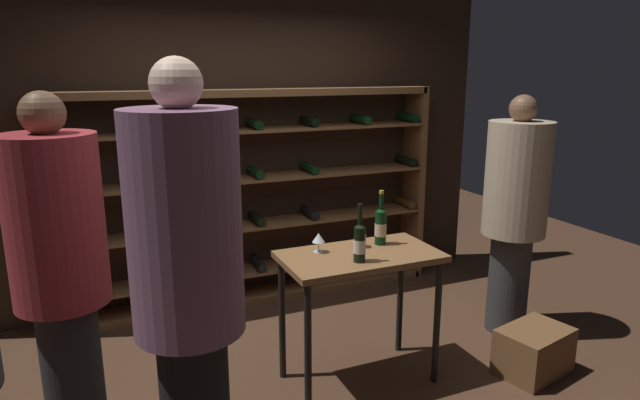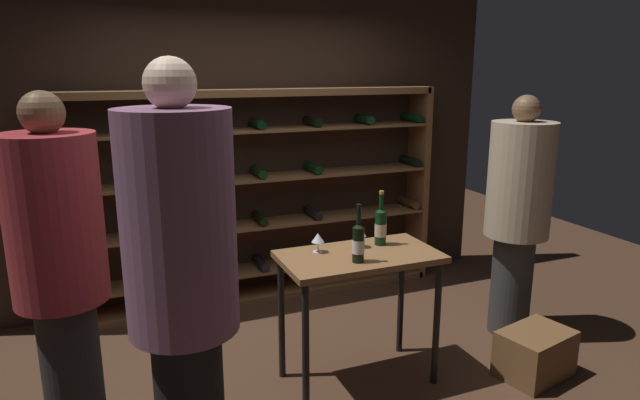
# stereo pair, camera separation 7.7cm
# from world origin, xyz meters

# --- Properties ---
(ground_plane) EXTENTS (9.24, 9.24, 0.00)m
(ground_plane) POSITION_xyz_m (0.00, 0.00, 0.00)
(ground_plane) COLOR #472D1E
(back_wall) EXTENTS (4.77, 0.10, 2.87)m
(back_wall) POSITION_xyz_m (0.00, 1.62, 1.44)
(back_wall) COLOR #332319
(back_wall) RESTS_ON ground
(wine_rack) EXTENTS (3.28, 0.32, 1.86)m
(wine_rack) POSITION_xyz_m (0.07, 1.41, 0.93)
(wine_rack) COLOR brown
(wine_rack) RESTS_ON ground
(tasting_table) EXTENTS (1.00, 0.55, 0.89)m
(tasting_table) POSITION_xyz_m (0.29, -0.15, 0.77)
(tasting_table) COLOR brown
(tasting_table) RESTS_ON ground
(person_bystander_dark_jacket) EXTENTS (0.49, 0.49, 2.08)m
(person_bystander_dark_jacket) POSITION_xyz_m (-0.89, -0.78, 1.15)
(person_bystander_dark_jacket) COLOR black
(person_bystander_dark_jacket) RESTS_ON ground
(person_bystander_red_print) EXTENTS (0.48, 0.48, 1.93)m
(person_bystander_red_print) POSITION_xyz_m (-1.42, -0.05, 1.06)
(person_bystander_red_print) COLOR #252525
(person_bystander_red_print) RESTS_ON ground
(person_guest_blue_shirt) EXTENTS (0.47, 0.47, 1.84)m
(person_guest_blue_shirt) POSITION_xyz_m (1.70, 0.03, 1.01)
(person_guest_blue_shirt) COLOR #323232
(person_guest_blue_shirt) RESTS_ON ground
(wine_crate) EXTENTS (0.54, 0.44, 0.32)m
(wine_crate) POSITION_xyz_m (1.42, -0.55, 0.16)
(wine_crate) COLOR brown
(wine_crate) RESTS_ON ground
(wine_bottle_red_label) EXTENTS (0.08, 0.08, 0.36)m
(wine_bottle_red_label) POSITION_xyz_m (0.22, -0.28, 1.01)
(wine_bottle_red_label) COLOR black
(wine_bottle_red_label) RESTS_ON tasting_table
(wine_bottle_green_slim) EXTENTS (0.08, 0.08, 0.37)m
(wine_bottle_green_slim) POSITION_xyz_m (0.50, -0.03, 1.02)
(wine_bottle_green_slim) COLOR black
(wine_bottle_green_slim) RESTS_ON tasting_table
(wine_glass_stemmed_center) EXTENTS (0.08, 0.08, 0.14)m
(wine_glass_stemmed_center) POSITION_xyz_m (0.35, -0.03, 0.99)
(wine_glass_stemmed_center) COLOR silver
(wine_glass_stemmed_center) RESTS_ON tasting_table
(wine_glass_stemmed_left) EXTENTS (0.08, 0.08, 0.13)m
(wine_glass_stemmed_left) POSITION_xyz_m (0.06, -0.02, 0.98)
(wine_glass_stemmed_left) COLOR silver
(wine_glass_stemmed_left) RESTS_ON tasting_table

